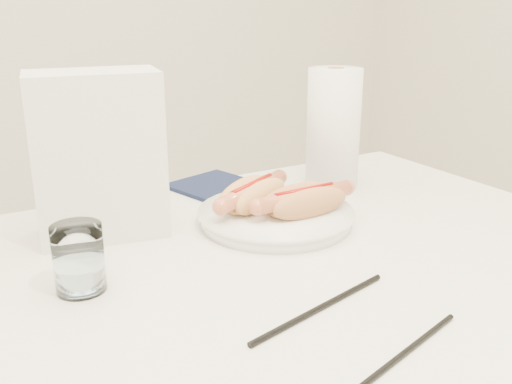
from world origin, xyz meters
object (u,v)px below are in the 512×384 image
table (250,306)px  water_glass (79,258)px  napkin_box (98,156)px  hotdog_left (252,195)px  paper_towel_roll (333,129)px  plate (276,218)px  hotdog_right (304,201)px

table → water_glass: water_glass is taller
napkin_box → water_glass: bearing=-105.2°
table → napkin_box: napkin_box is taller
hotdog_left → water_glass: (-0.31, -0.10, 0.00)m
table → paper_towel_roll: size_ratio=5.14×
plate → water_glass: (-0.34, -0.07, 0.03)m
hotdog_left → hotdog_right: (0.06, -0.07, -0.00)m
table → hotdog_left: bearing=58.8°
hotdog_left → paper_towel_roll: 0.25m
water_glass → hotdog_left: bearing=18.2°
plate → paper_towel_roll: bearing=29.6°
plate → napkin_box: (-0.26, 0.10, 0.12)m
table → hotdog_right: size_ratio=6.60×
napkin_box → plate: bearing=-11.6°
hotdog_left → hotdog_right: 0.09m
water_glass → napkin_box: 0.21m
hotdog_right → paper_towel_roll: (0.17, 0.15, 0.07)m
hotdog_left → hotdog_right: size_ratio=0.96×
hotdog_right → napkin_box: 0.33m
table → hotdog_left: 0.21m
hotdog_right → water_glass: 0.37m
plate → paper_towel_roll: (0.20, 0.12, 0.11)m
plate → hotdog_right: hotdog_right is taller
plate → table: bearing=-134.3°
table → plate: plate is taller
table → plate: bearing=45.7°
hotdog_right → paper_towel_roll: size_ratio=0.78×
table → paper_towel_roll: bearing=36.4°
plate → water_glass: bearing=-168.5°
plate → hotdog_right: bearing=-45.3°
hotdog_left → paper_towel_roll: size_ratio=0.75×
table → water_glass: size_ratio=13.48×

